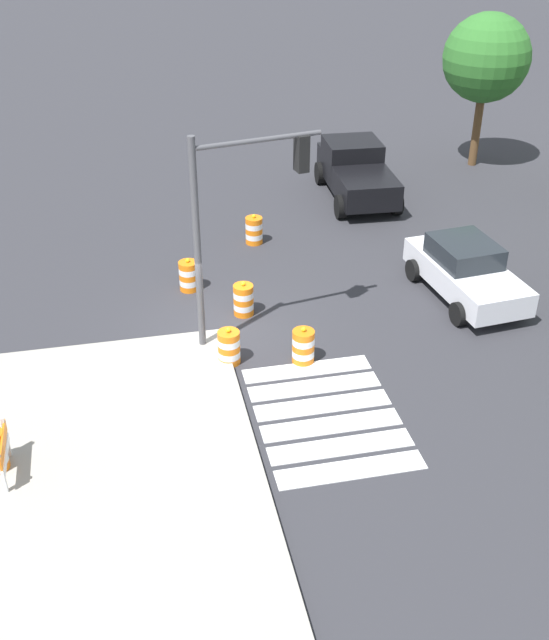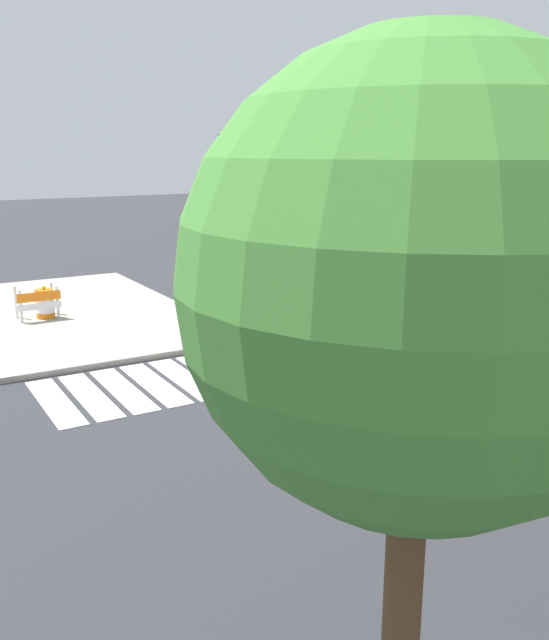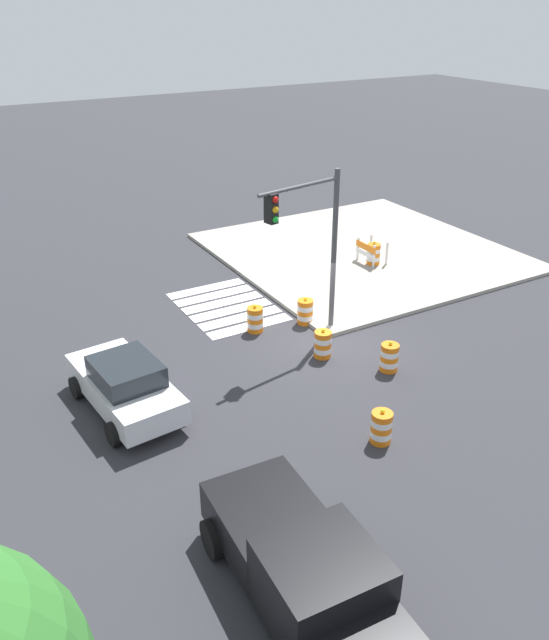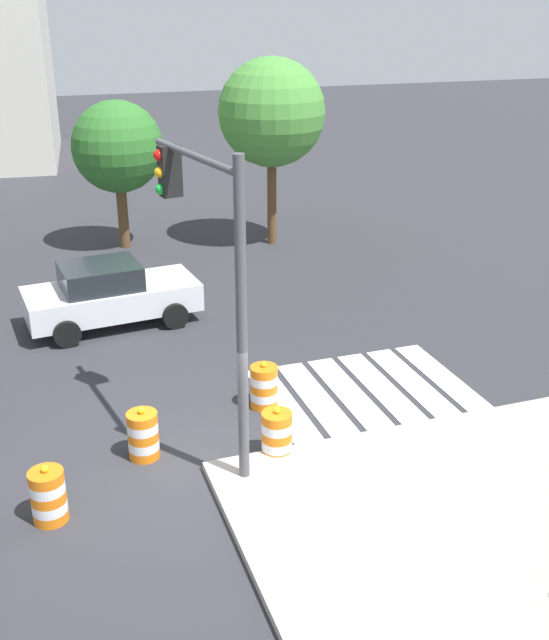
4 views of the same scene
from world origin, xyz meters
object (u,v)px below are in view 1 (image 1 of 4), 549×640
(traffic_barrel_median_near, at_px, (254,230))
(sports_car, at_px, (466,270))
(traffic_light_pole, at_px, (240,201))
(traffic_barrel_near_corner, at_px, (303,346))
(street_tree_corner_lot, at_px, (486,58))
(traffic_barrel_crosswalk_end, at_px, (229,347))
(traffic_barrel_median_far, at_px, (189,276))
(traffic_barrel_far_curb, at_px, (243,300))
(pickup_truck, at_px, (355,170))

(traffic_barrel_median_near, bearing_deg, sports_car, 47.98)
(traffic_light_pole, bearing_deg, traffic_barrel_median_near, 166.46)
(traffic_barrel_near_corner, distance_m, street_tree_corner_lot, 16.78)
(traffic_light_pole, bearing_deg, traffic_barrel_crosswalk_end, -28.54)
(traffic_barrel_median_far, xyz_separation_m, street_tree_corner_lot, (-8.24, 12.75, 3.82))
(traffic_barrel_far_curb, xyz_separation_m, street_tree_corner_lot, (-9.98, 11.43, 3.82))
(traffic_barrel_median_near, xyz_separation_m, traffic_barrel_far_curb, (4.47, -1.15, 0.00))
(traffic_barrel_near_corner, bearing_deg, traffic_light_pole, -136.79)
(traffic_barrel_far_curb, height_order, street_tree_corner_lot, street_tree_corner_lot)
(street_tree_corner_lot, bearing_deg, pickup_truck, -69.58)
(pickup_truck, height_order, traffic_barrel_near_corner, pickup_truck)
(traffic_barrel_crosswalk_end, xyz_separation_m, traffic_barrel_median_near, (-6.76, 1.93, 0.00))
(traffic_barrel_crosswalk_end, xyz_separation_m, traffic_barrel_median_far, (-4.02, -0.54, 0.00))
(traffic_barrel_crosswalk_end, bearing_deg, sports_car, 105.54)
(traffic_barrel_far_curb, bearing_deg, traffic_barrel_median_far, -142.69)
(traffic_barrel_median_near, relative_size, traffic_light_pole, 0.19)
(traffic_barrel_median_near, relative_size, traffic_barrel_far_curb, 1.00)
(sports_car, xyz_separation_m, traffic_barrel_crosswalk_end, (2.00, -7.21, -0.36))
(traffic_barrel_near_corner, relative_size, traffic_barrel_far_curb, 1.00)
(traffic_barrel_median_near, xyz_separation_m, traffic_light_pole, (5.75, -1.38, 3.46))
(traffic_barrel_far_curb, bearing_deg, traffic_light_pole, -10.24)
(sports_car, distance_m, traffic_barrel_median_near, 7.11)
(sports_car, distance_m, pickup_truck, 8.15)
(street_tree_corner_lot, bearing_deg, traffic_barrel_near_corner, -39.42)
(traffic_barrel_crosswalk_end, relative_size, traffic_barrel_median_near, 1.00)
(traffic_barrel_crosswalk_end, height_order, street_tree_corner_lot, street_tree_corner_lot)
(traffic_light_pole, xyz_separation_m, street_tree_corner_lot, (-11.26, 11.66, 0.36))
(street_tree_corner_lot, bearing_deg, traffic_light_pole, -45.99)
(traffic_barrel_crosswalk_end, bearing_deg, pickup_truck, 147.60)
(traffic_barrel_near_corner, bearing_deg, pickup_truck, 156.33)
(sports_car, height_order, street_tree_corner_lot, street_tree_corner_lot)
(pickup_truck, relative_size, traffic_barrel_median_far, 5.14)
(pickup_truck, relative_size, traffic_barrel_crosswalk_end, 5.14)
(traffic_barrel_far_curb, bearing_deg, traffic_barrel_crosswalk_end, -18.81)
(pickup_truck, bearing_deg, traffic_barrel_crosswalk_end, -32.40)
(sports_car, distance_m, traffic_barrel_far_curb, 6.44)
(traffic_barrel_near_corner, height_order, street_tree_corner_lot, street_tree_corner_lot)
(traffic_barrel_median_near, height_order, traffic_barrel_median_far, same)
(pickup_truck, xyz_separation_m, traffic_barrel_median_near, (3.36, -4.49, -0.52))
(traffic_barrel_crosswalk_end, bearing_deg, traffic_barrel_far_curb, 161.19)
(traffic_light_pole, bearing_deg, sports_car, 98.50)
(traffic_barrel_far_curb, bearing_deg, street_tree_corner_lot, 131.13)
(traffic_barrel_near_corner, bearing_deg, sports_car, 113.69)
(pickup_truck, height_order, traffic_barrel_far_curb, pickup_truck)
(pickup_truck, distance_m, traffic_light_pole, 11.23)
(traffic_barrel_near_corner, height_order, traffic_barrel_far_curb, same)
(sports_car, xyz_separation_m, traffic_barrel_median_far, (-2.02, -7.75, -0.36))
(traffic_barrel_near_corner, bearing_deg, traffic_barrel_median_near, 179.17)
(sports_car, height_order, traffic_barrel_crosswalk_end, sports_car)
(traffic_barrel_median_far, distance_m, traffic_light_pole, 4.71)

